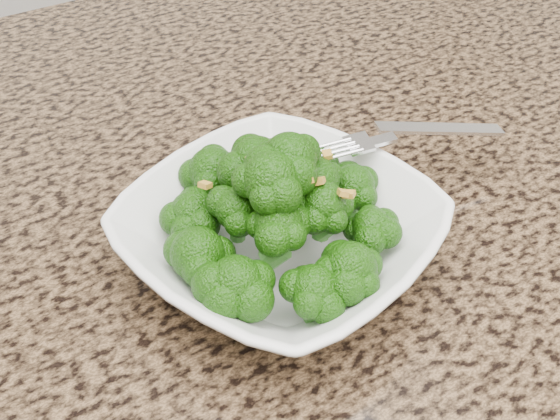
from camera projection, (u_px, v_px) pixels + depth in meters
granite_counter at (168, 351)px, 0.47m from camera, size 1.64×1.04×0.03m
bowl at (280, 236)px, 0.49m from camera, size 0.26×0.26×0.05m
broccoli_pile at (280, 171)px, 0.45m from camera, size 0.18×0.18×0.07m
garlic_topping at (280, 125)px, 0.43m from camera, size 0.11×0.11×0.01m
fork at (385, 139)px, 0.52m from camera, size 0.19×0.08×0.01m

